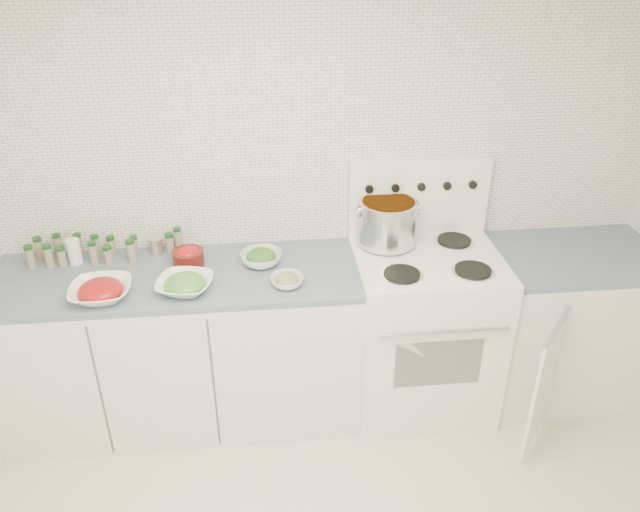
{
  "coord_description": "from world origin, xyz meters",
  "views": [
    {
      "loc": [
        -0.37,
        -1.56,
        2.5
      ],
      "look_at": [
        -0.09,
        1.14,
        0.99
      ],
      "focal_mm": 35.0,
      "sensor_mm": 36.0,
      "label": 1
    }
  ],
  "objects_px": {
    "stove": "(422,326)",
    "bowl_snowpea": "(185,284)",
    "bowl_tomato": "(101,291)",
    "stock_pot": "(388,220)"
  },
  "relations": [
    {
      "from": "stove",
      "to": "bowl_snowpea",
      "type": "distance_m",
      "value": 1.32
    },
    {
      "from": "stock_pot",
      "to": "bowl_snowpea",
      "type": "xyz_separation_m",
      "value": [
        -1.04,
        -0.31,
        -0.14
      ]
    },
    {
      "from": "stock_pot",
      "to": "bowl_snowpea",
      "type": "relative_size",
      "value": 1.05
    },
    {
      "from": "stove",
      "to": "bowl_tomato",
      "type": "bearing_deg",
      "value": -173.81
    },
    {
      "from": "bowl_tomato",
      "to": "stove",
      "type": "bearing_deg",
      "value": 6.19
    },
    {
      "from": "stove",
      "to": "bowl_snowpea",
      "type": "relative_size",
      "value": 4.35
    },
    {
      "from": "bowl_tomato",
      "to": "bowl_snowpea",
      "type": "distance_m",
      "value": 0.39
    },
    {
      "from": "stove",
      "to": "bowl_tomato",
      "type": "xyz_separation_m",
      "value": [
        -1.62,
        -0.18,
        0.44
      ]
    },
    {
      "from": "bowl_snowpea",
      "to": "stock_pot",
      "type": "bearing_deg",
      "value": 16.76
    },
    {
      "from": "stock_pot",
      "to": "bowl_tomato",
      "type": "bearing_deg",
      "value": -166.74
    }
  ]
}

